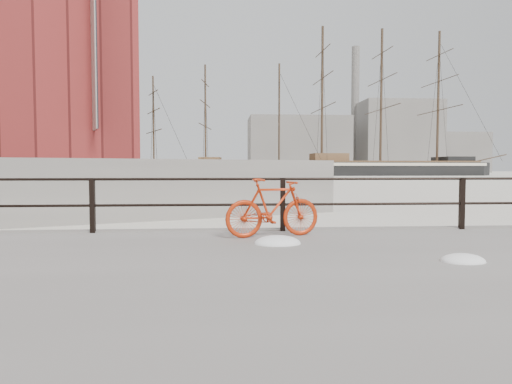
# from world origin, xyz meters

# --- Properties ---
(ground) EXTENTS (400.00, 400.00, 0.00)m
(ground) POSITION_xyz_m (0.00, 0.00, 0.00)
(ground) COLOR white
(ground) RESTS_ON ground
(far_quay) EXTENTS (78.44, 148.07, 1.80)m
(far_quay) POSITION_xyz_m (-40.00, 72.00, 0.90)
(far_quay) COLOR gray
(far_quay) RESTS_ON ground
(guardrail) EXTENTS (28.00, 0.10, 1.00)m
(guardrail) POSITION_xyz_m (0.00, -0.15, 0.85)
(guardrail) COLOR black
(guardrail) RESTS_ON promenade
(bicycle) EXTENTS (1.69, 0.62, 1.01)m
(bicycle) POSITION_xyz_m (-3.77, -0.88, 0.86)
(bicycle) COLOR #B82B0C
(bicycle) RESTS_ON promenade
(barque_black) EXTENTS (56.03, 21.18, 31.51)m
(barque_black) POSITION_xyz_m (28.05, 83.94, 0.00)
(barque_black) COLOR black
(barque_black) RESTS_ON ground
(schooner_mid) EXTENTS (30.42, 16.14, 20.86)m
(schooner_mid) POSITION_xyz_m (-1.12, 72.99, 0.00)
(schooner_mid) COLOR beige
(schooner_mid) RESTS_ON ground
(schooner_left) EXTENTS (27.39, 19.81, 18.90)m
(schooner_left) POSITION_xyz_m (-22.30, 73.05, 0.00)
(schooner_left) COLOR white
(schooner_left) RESTS_ON ground
(workboat_far) EXTENTS (10.76, 7.71, 7.00)m
(workboat_far) POSITION_xyz_m (-27.97, 47.14, 0.00)
(workboat_far) COLOR black
(workboat_far) RESTS_ON ground
(apartment_grey) EXTENTS (26.02, 22.15, 23.20)m
(apartment_grey) POSITION_xyz_m (-46.35, 82.38, 13.40)
(apartment_grey) COLOR #9F9F9A
(apartment_grey) RESTS_ON far_quay
(apartment_brick) EXTENTS (27.87, 22.90, 21.20)m
(apartment_brick) POSITION_xyz_m (-54.97, 103.70, 12.40)
(apartment_brick) COLOR brown
(apartment_brick) RESTS_ON far_quay
(industrial_west) EXTENTS (32.00, 18.00, 18.00)m
(industrial_west) POSITION_xyz_m (20.00, 140.00, 9.00)
(industrial_west) COLOR gray
(industrial_west) RESTS_ON ground
(industrial_mid) EXTENTS (26.00, 20.00, 24.00)m
(industrial_mid) POSITION_xyz_m (55.00, 145.00, 12.00)
(industrial_mid) COLOR gray
(industrial_mid) RESTS_ON ground
(industrial_east) EXTENTS (20.00, 16.00, 14.00)m
(industrial_east) POSITION_xyz_m (78.00, 150.00, 7.00)
(industrial_east) COLOR gray
(industrial_east) RESTS_ON ground
(smokestack) EXTENTS (2.80, 2.80, 44.00)m
(smokestack) POSITION_xyz_m (42.00, 150.00, 22.00)
(smokestack) COLOR gray
(smokestack) RESTS_ON ground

